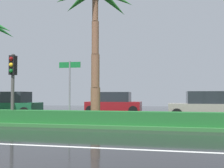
{
  "coord_description": "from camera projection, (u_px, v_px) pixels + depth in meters",
  "views": [
    {
      "loc": [
        3.22,
        -5.28,
        1.5
      ],
      "look_at": [
        -0.71,
        13.58,
        2.29
      ],
      "focal_mm": 42.47,
      "sensor_mm": 36.0,
      "label": 1
    }
  ],
  "objects": [
    {
      "name": "ground_plane",
      "position": [
        108.0,
        123.0,
        14.56
      ],
      "size": [
        90.0,
        42.0,
        0.1
      ],
      "primitive_type": "cube",
      "color": "black"
    },
    {
      "name": "near_lane_divider_stripe",
      "position": [
        55.0,
        146.0,
        7.71
      ],
      "size": [
        81.0,
        0.14,
        0.01
      ],
      "primitive_type": "cube",
      "color": "white",
      "rests_on": "ground_plane"
    },
    {
      "name": "median_strip",
      "position": [
        103.0,
        123.0,
        13.59
      ],
      "size": [
        85.5,
        4.0,
        0.15
      ],
      "primitive_type": "cube",
      "color": "#2D6B33",
      "rests_on": "ground_plane"
    },
    {
      "name": "median_hedge",
      "position": [
        96.0,
        118.0,
        12.23
      ],
      "size": [
        76.5,
        0.7,
        0.6
      ],
      "color": "#1E6028",
      "rests_on": "median_strip"
    },
    {
      "name": "palm_tree_centre_left",
      "position": [
        95.0,
        7.0,
        13.93
      ],
      "size": [
        4.21,
        4.29,
        7.5
      ],
      "color": "brown",
      "rests_on": "median_strip"
    },
    {
      "name": "traffic_signal_median_left",
      "position": [
        13.0,
        75.0,
        13.06
      ],
      "size": [
        0.28,
        0.43,
        3.36
      ],
      "color": "#4C4C47",
      "rests_on": "median_strip"
    },
    {
      "name": "street_name_sign",
      "position": [
        70.0,
        83.0,
        12.96
      ],
      "size": [
        1.1,
        0.08,
        3.0
      ],
      "color": "slate",
      "rests_on": "median_strip"
    },
    {
      "name": "car_in_traffic_leading",
      "position": [
        10.0,
        104.0,
        18.83
      ],
      "size": [
        4.3,
        2.02,
        1.72
      ],
      "rotation": [
        0.0,
        0.0,
        3.14
      ],
      "color": "#195133",
      "rests_on": "ground_plane"
    },
    {
      "name": "car_in_traffic_second",
      "position": [
        114.0,
        103.0,
        20.87
      ],
      "size": [
        4.3,
        2.02,
        1.72
      ],
      "rotation": [
        0.0,
        0.0,
        3.14
      ],
      "color": "maroon",
      "rests_on": "ground_plane"
    },
    {
      "name": "car_in_traffic_third",
      "position": [
        204.0,
        106.0,
        16.45
      ],
      "size": [
        4.3,
        2.02,
        1.72
      ],
      "rotation": [
        0.0,
        0.0,
        3.14
      ],
      "color": "gray",
      "rests_on": "ground_plane"
    }
  ]
}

